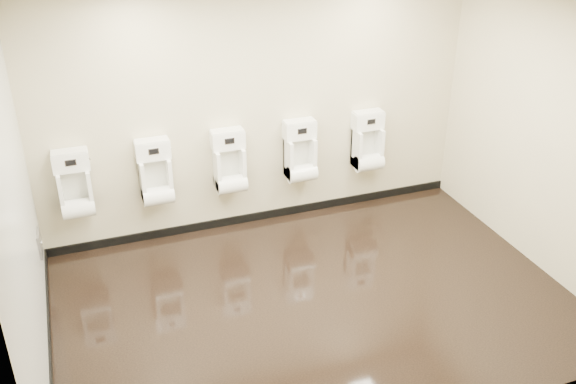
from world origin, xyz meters
name	(u,v)px	position (x,y,z in m)	size (l,w,h in m)	color
ground	(315,301)	(0.00, 0.00, 0.00)	(5.00, 3.50, 0.00)	black
ceiling	(321,15)	(0.00, 0.00, 2.80)	(5.00, 3.50, 0.00)	white
back_wall	(259,110)	(0.00, 1.75, 1.40)	(5.00, 0.02, 2.80)	beige
front_wall	(417,283)	(0.00, -1.75, 1.40)	(5.00, 0.02, 2.80)	beige
left_wall	(18,222)	(-2.50, 0.00, 1.40)	(0.02, 3.50, 2.80)	beige
right_wall	(547,138)	(2.50, 0.00, 1.40)	(0.02, 3.50, 2.80)	beige
tile_overlay_left	(19,222)	(-2.50, 0.00, 1.40)	(0.01, 3.50, 2.80)	silver
skirting_back	(261,216)	(0.00, 1.74, 0.05)	(5.00, 0.02, 0.10)	black
skirting_left	(50,356)	(-2.49, 0.00, 0.05)	(0.02, 3.50, 0.10)	black
access_panel	(39,243)	(-2.48, 1.20, 0.50)	(0.04, 0.25, 0.25)	#9E9EA3
urinal_0	(75,189)	(-2.07, 1.62, 0.83)	(0.38, 0.29, 0.71)	white
urinal_1	(156,177)	(-1.22, 1.62, 0.83)	(0.38, 0.29, 0.71)	white
urinal_2	(230,166)	(-0.40, 1.62, 0.83)	(0.38, 0.29, 0.71)	white
urinal_3	(300,155)	(0.46, 1.62, 0.83)	(0.38, 0.29, 0.71)	white
urinal_4	(368,145)	(1.33, 1.62, 0.83)	(0.38, 0.29, 0.71)	white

